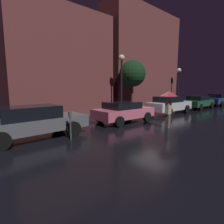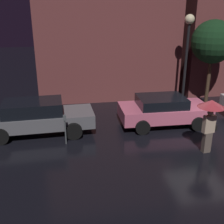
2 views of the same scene
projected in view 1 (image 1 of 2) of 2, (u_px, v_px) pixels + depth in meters
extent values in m
plane|color=black|center=(153.00, 123.00, 11.21)|extent=(60.00, 60.00, 0.00)
cube|color=brown|center=(61.00, 64.00, 13.55)|extent=(8.01, 3.00, 8.07)
cube|color=brown|center=(142.00, 61.00, 19.53)|extent=(9.86, 3.00, 10.36)
cube|color=slate|center=(35.00, 124.00, 7.74)|extent=(4.70, 1.85, 0.56)
cube|color=black|center=(29.00, 112.00, 7.54)|extent=(2.47, 1.56, 0.54)
cylinder|color=black|center=(58.00, 123.00, 9.33)|extent=(0.71, 0.22, 0.71)
cylinder|color=black|center=(73.00, 129.00, 8.07)|extent=(0.71, 0.22, 0.71)
cylinder|color=black|center=(0.00, 141.00, 6.22)|extent=(0.71, 0.22, 0.71)
cube|color=#DB6684|center=(124.00, 113.00, 11.40)|extent=(4.05, 1.89, 0.59)
cube|color=black|center=(122.00, 105.00, 11.22)|extent=(2.12, 1.65, 0.42)
cylinder|color=black|center=(127.00, 114.00, 12.93)|extent=(0.63, 0.22, 0.63)
cylinder|color=black|center=(147.00, 117.00, 11.55)|extent=(0.63, 0.22, 0.63)
cylinder|color=black|center=(100.00, 118.00, 11.33)|extent=(0.63, 0.22, 0.63)
cylinder|color=black|center=(119.00, 122.00, 9.95)|extent=(0.63, 0.22, 0.63)
cube|color=silver|center=(169.00, 106.00, 14.97)|extent=(4.51, 1.77, 0.67)
cube|color=black|center=(168.00, 99.00, 14.77)|extent=(2.35, 1.54, 0.47)
cylinder|color=black|center=(169.00, 108.00, 16.55)|extent=(0.72, 0.22, 0.72)
cylinder|color=black|center=(187.00, 109.00, 15.26)|extent=(0.72, 0.22, 0.72)
cylinder|color=black|center=(151.00, 110.00, 14.77)|extent=(0.72, 0.22, 0.72)
cylinder|color=black|center=(169.00, 112.00, 13.47)|extent=(0.72, 0.22, 0.72)
cube|color=#1E5638|center=(198.00, 103.00, 18.61)|extent=(4.41, 1.79, 0.60)
cube|color=black|center=(198.00, 98.00, 18.42)|extent=(2.31, 1.54, 0.44)
cylinder|color=black|center=(196.00, 104.00, 20.16)|extent=(0.65, 0.22, 0.65)
cylinder|color=black|center=(211.00, 105.00, 18.88)|extent=(0.65, 0.22, 0.65)
cylinder|color=black|center=(184.00, 106.00, 18.42)|extent=(0.65, 0.22, 0.65)
cylinder|color=black|center=(201.00, 107.00, 17.14)|extent=(0.65, 0.22, 0.65)
cube|color=navy|center=(218.00, 100.00, 21.78)|extent=(4.67, 1.89, 0.65)
cube|color=black|center=(218.00, 96.00, 21.59)|extent=(2.45, 1.60, 0.47)
cylinder|color=black|center=(215.00, 102.00, 23.40)|extent=(0.69, 0.22, 0.69)
cylinder|color=black|center=(206.00, 103.00, 21.57)|extent=(0.69, 0.22, 0.69)
cylinder|color=black|center=(222.00, 104.00, 20.26)|extent=(0.69, 0.22, 0.69)
cube|color=#66564C|center=(168.00, 121.00, 9.75)|extent=(0.33, 0.25, 0.80)
cube|color=#D1B293|center=(168.00, 108.00, 9.65)|extent=(0.46, 0.27, 0.67)
sphere|color=tan|center=(169.00, 100.00, 9.58)|extent=(0.22, 0.22, 0.22)
cylinder|color=black|center=(169.00, 103.00, 9.61)|extent=(0.02, 0.02, 0.78)
cone|color=#B2333D|center=(169.00, 94.00, 9.54)|extent=(0.97, 0.97, 0.27)
cube|color=black|center=(171.00, 111.00, 9.82)|extent=(0.17, 0.12, 0.22)
cylinder|color=#4C5154|center=(71.00, 128.00, 7.56)|extent=(0.06, 0.06, 1.01)
cube|color=#4C5154|center=(70.00, 114.00, 7.47)|extent=(0.12, 0.10, 0.22)
cylinder|color=black|center=(121.00, 89.00, 13.94)|extent=(0.14, 0.14, 4.30)
sphere|color=#F9EAB7|center=(122.00, 58.00, 13.61)|extent=(0.48, 0.48, 0.48)
cylinder|color=black|center=(178.00, 90.00, 20.57)|extent=(0.14, 0.14, 3.95)
sphere|color=#F9EAB7|center=(179.00, 70.00, 20.26)|extent=(0.52, 0.52, 0.52)
cylinder|color=#473323|center=(132.00, 99.00, 15.20)|extent=(0.20, 0.20, 2.46)
sphere|color=#143319|center=(132.00, 74.00, 14.89)|extent=(2.25, 2.25, 2.25)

